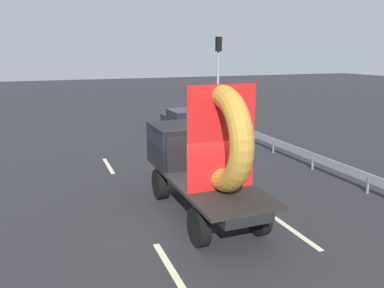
% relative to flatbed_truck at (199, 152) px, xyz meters
% --- Properties ---
extents(ground_plane, '(120.00, 120.00, 0.00)m').
position_rel_flatbed_truck_xyz_m(ground_plane, '(-0.38, -0.74, -1.82)').
color(ground_plane, '#28282B').
extents(flatbed_truck, '(2.02, 5.42, 3.95)m').
position_rel_flatbed_truck_xyz_m(flatbed_truck, '(0.00, 0.00, 0.00)').
color(flatbed_truck, black).
rests_on(flatbed_truck, ground_plane).
extents(distant_sedan, '(1.66, 3.86, 1.26)m').
position_rel_flatbed_truck_xyz_m(distant_sedan, '(3.69, 11.71, -1.14)').
color(distant_sedan, black).
rests_on(distant_sedan, ground_plane).
extents(traffic_light, '(0.42, 0.36, 5.65)m').
position_rel_flatbed_truck_xyz_m(traffic_light, '(6.45, 12.51, 1.87)').
color(traffic_light, gray).
rests_on(traffic_light, ground_plane).
extents(guardrail, '(0.10, 11.67, 0.71)m').
position_rel_flatbed_truck_xyz_m(guardrail, '(5.91, 3.56, -1.30)').
color(guardrail, gray).
rests_on(guardrail, ground_plane).
extents(lane_dash_left_near, '(0.16, 2.26, 0.01)m').
position_rel_flatbed_truck_xyz_m(lane_dash_left_near, '(-1.84, -2.77, -1.82)').
color(lane_dash_left_near, beige).
rests_on(lane_dash_left_near, ground_plane).
extents(lane_dash_left_far, '(0.16, 2.35, 0.01)m').
position_rel_flatbed_truck_xyz_m(lane_dash_left_far, '(-1.84, 5.68, -1.82)').
color(lane_dash_left_far, beige).
rests_on(lane_dash_left_far, ground_plane).
extents(lane_dash_right_near, '(0.16, 2.71, 0.01)m').
position_rel_flatbed_truck_xyz_m(lane_dash_right_near, '(1.84, -2.08, -1.82)').
color(lane_dash_right_near, beige).
rests_on(lane_dash_right_near, ground_plane).
extents(lane_dash_right_far, '(0.16, 2.55, 0.01)m').
position_rel_flatbed_truck_xyz_m(lane_dash_right_far, '(1.84, 5.30, -1.82)').
color(lane_dash_right_far, beige).
rests_on(lane_dash_right_far, ground_plane).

